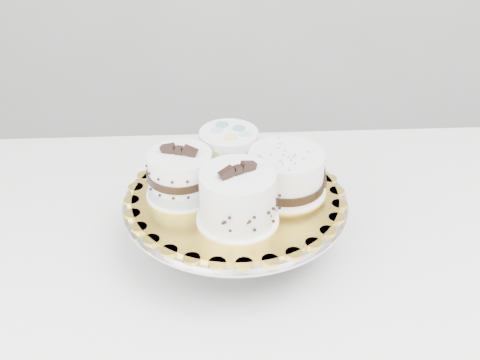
{
  "coord_description": "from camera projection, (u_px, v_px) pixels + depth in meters",
  "views": [
    {
      "loc": [
        -0.23,
        -0.46,
        1.38
      ],
      "look_at": [
        -0.17,
        0.3,
        0.88
      ],
      "focal_mm": 45.0,
      "sensor_mm": 36.0,
      "label": 1
    }
  ],
  "objects": [
    {
      "name": "table",
      "position": [
        267.0,
        297.0,
        0.98
      ],
      "size": [
        1.32,
        0.9,
        0.75
      ],
      "rotation": [
        0.0,
        0.0,
        -0.03
      ],
      "color": "white",
      "rests_on": "floor"
    },
    {
      "name": "cake_stand",
      "position": [
        235.0,
        213.0,
        0.95
      ],
      "size": [
        0.35,
        0.35,
        0.09
      ],
      "color": "gray",
      "rests_on": "table"
    },
    {
      "name": "cake_board",
      "position": [
        235.0,
        196.0,
        0.93
      ],
      "size": [
        0.35,
        0.35,
        0.0
      ],
      "primitive_type": "cylinder",
      "rotation": [
        0.0,
        0.0,
        -0.08
      ],
      "color": "gold",
      "rests_on": "cake_stand"
    },
    {
      "name": "cake_swirl",
      "position": [
        238.0,
        198.0,
        0.86
      ],
      "size": [
        0.15,
        0.15,
        0.1
      ],
      "rotation": [
        0.0,
        0.0,
        0.48
      ],
      "color": "white",
      "rests_on": "cake_board"
    },
    {
      "name": "cake_banded",
      "position": [
        181.0,
        176.0,
        0.92
      ],
      "size": [
        0.12,
        0.12,
        0.09
      ],
      "rotation": [
        0.0,
        0.0,
        -0.34
      ],
      "color": "white",
      "rests_on": "cake_board"
    },
    {
      "name": "cake_dots",
      "position": [
        229.0,
        150.0,
        0.98
      ],
      "size": [
        0.12,
        0.12,
        0.07
      ],
      "rotation": [
        0.0,
        0.0,
        0.15
      ],
      "color": "white",
      "rests_on": "cake_board"
    },
    {
      "name": "cake_ribbon",
      "position": [
        287.0,
        173.0,
        0.93
      ],
      "size": [
        0.14,
        0.13,
        0.07
      ],
      "rotation": [
        0.0,
        0.0,
        -0.12
      ],
      "color": "white",
      "rests_on": "cake_board"
    }
  ]
}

